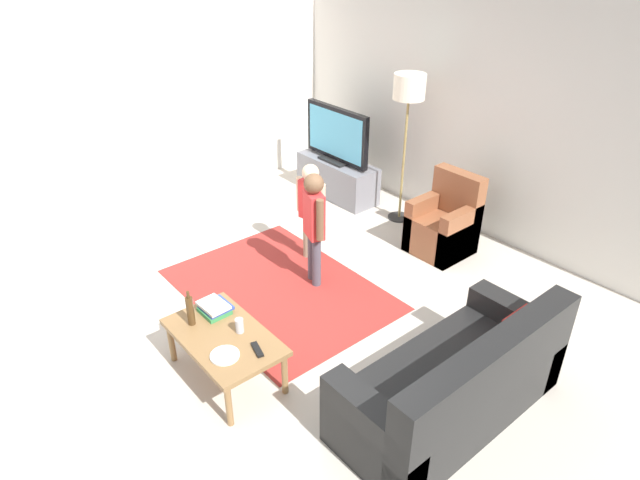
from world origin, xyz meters
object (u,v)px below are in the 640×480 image
object	(u,v)px
book_stack	(215,308)
soda_can	(239,326)
child_center	(314,220)
tv	(337,135)
couch	(459,388)
plate	(225,355)
coffee_table	(224,340)
armchair	(445,226)
child_near_tv	(311,204)
tv_stand	(337,178)
bottle	(190,310)
tv_remote	(257,349)
floor_lamp	(409,95)

from	to	relation	value
book_stack	soda_can	distance (m)	0.34
book_stack	child_center	bearing A→B (deg)	103.43
tv	couch	xyz separation A→B (m)	(3.49, -1.88, -0.56)
book_stack	plate	world-z (taller)	book_stack
child_center	coffee_table	xyz separation A→B (m)	(0.60, -1.41, -0.35)
armchair	soda_can	distance (m)	2.82
armchair	child_near_tv	distance (m)	1.54
armchair	coffee_table	size ratio (longest dim) A/B	0.90
child_center	plate	distance (m)	1.76
tv_stand	armchair	bearing A→B (deg)	-1.22
child_near_tv	bottle	xyz separation A→B (m)	(0.70, -1.79, -0.11)
tv	plate	distance (m)	3.83
soda_can	armchair	bearing A→B (deg)	94.60
tv_stand	soda_can	distance (m)	3.54
child_center	book_stack	distance (m)	1.37
bottle	soda_can	world-z (taller)	bottle
couch	book_stack	world-z (taller)	couch
child_near_tv	tv	bearing A→B (deg)	129.38
armchair	child_center	distance (m)	1.64
armchair	book_stack	distance (m)	2.84
child_near_tv	tv_remote	world-z (taller)	child_near_tv
tv	book_stack	distance (m)	3.36
bottle	soda_can	size ratio (longest dim) A/B	2.60
tv	coffee_table	distance (m)	3.61
plate	coffee_table	bearing A→B (deg)	151.42
child_near_tv	floor_lamp	bearing A→B (deg)	91.54
tv	tv_remote	distance (m)	3.72
tv	armchair	world-z (taller)	tv
tv	soda_can	xyz separation A→B (m)	(2.08, -2.83, -0.37)
tv_remote	plate	xyz separation A→B (m)	(-0.10, -0.22, -0.00)
tv	couch	size ratio (longest dim) A/B	0.61
tv_stand	floor_lamp	world-z (taller)	floor_lamp
tv_remote	soda_can	world-z (taller)	soda_can
tv_stand	tv	bearing A→B (deg)	-90.00
couch	floor_lamp	size ratio (longest dim) A/B	1.01
armchair	soda_can	world-z (taller)	armchair
tv_stand	soda_can	size ratio (longest dim) A/B	10.00
couch	tv	bearing A→B (deg)	151.71
coffee_table	book_stack	world-z (taller)	book_stack
child_center	coffee_table	distance (m)	1.57
tv_stand	bottle	bearing A→B (deg)	-60.45
armchair	floor_lamp	size ratio (longest dim) A/B	0.51
child_near_tv	plate	xyz separation A→B (m)	(1.20, -1.79, -0.23)
tv_stand	tv	distance (m)	0.60
tv_stand	book_stack	distance (m)	3.37
armchair	plate	distance (m)	3.08
coffee_table	book_stack	xyz separation A→B (m)	(-0.29, 0.10, 0.09)
tv_stand	tv_remote	size ratio (longest dim) A/B	7.06
couch	soda_can	size ratio (longest dim) A/B	15.00
floor_lamp	tv_stand	bearing A→B (deg)	-171.44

